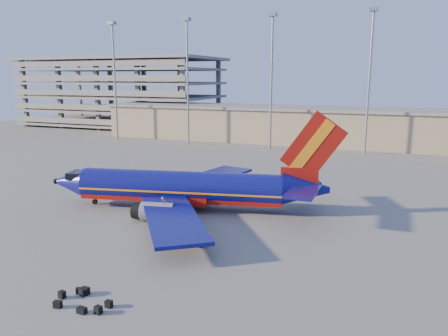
# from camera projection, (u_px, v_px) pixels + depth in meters

# --- Properties ---
(ground) EXTENTS (220.00, 220.00, 0.00)m
(ground) POSITION_uv_depth(u_px,v_px,m) (208.00, 208.00, 52.92)
(ground) COLOR slate
(ground) RESTS_ON ground
(terminal_building) EXTENTS (122.00, 16.00, 8.50)m
(terminal_building) POSITION_uv_depth(u_px,v_px,m) (347.00, 126.00, 101.28)
(terminal_building) COLOR gray
(terminal_building) RESTS_ON ground
(parking_garage) EXTENTS (62.00, 32.00, 21.40)m
(parking_garage) POSITION_uv_depth(u_px,v_px,m) (123.00, 89.00, 140.17)
(parking_garage) COLOR slate
(parking_garage) RESTS_ON ground
(light_mast_row) EXTENTS (101.60, 1.60, 28.65)m
(light_mast_row) POSITION_uv_depth(u_px,v_px,m) (319.00, 67.00, 89.43)
(light_mast_row) COLOR gray
(light_mast_row) RESTS_ON ground
(aircraft_main) EXTENTS (35.06, 33.38, 12.00)m
(aircraft_main) POSITION_uv_depth(u_px,v_px,m) (188.00, 188.00, 51.98)
(aircraft_main) COLOR navy
(aircraft_main) RESTS_ON ground
(baggage_tug) EXTENTS (2.48, 1.99, 1.55)m
(baggage_tug) POSITION_uv_depth(u_px,v_px,m) (198.00, 236.00, 41.34)
(baggage_tug) COLOR gold
(baggage_tug) RESTS_ON ground
(luggage_pile) EXTENTS (4.41, 2.68, 0.54)m
(luggage_pile) POSITION_uv_depth(u_px,v_px,m) (82.00, 300.00, 30.60)
(luggage_pile) COLOR black
(luggage_pile) RESTS_ON ground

